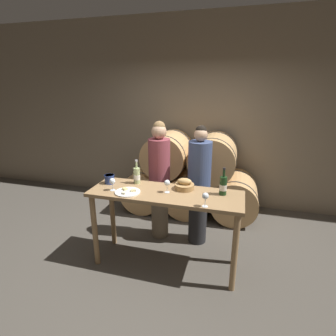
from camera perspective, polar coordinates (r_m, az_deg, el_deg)
The scene contains 14 objects.
ground_plane at distance 3.43m, azimuth -0.55°, elevation -19.95°, with size 10.00×10.00×0.00m, color #4C473F.
stone_wall_back at distance 4.69m, azimuth 6.36°, elevation 11.57°, with size 10.00×0.12×3.20m.
barrel_stack at distance 4.40m, azimuth 4.75°, elevation -2.09°, with size 2.23×0.83×1.36m.
tasting_table at distance 3.01m, azimuth -0.59°, elevation -7.90°, with size 1.73×0.57×0.95m.
person_left at distance 3.58m, azimuth -1.87°, elevation -2.48°, with size 0.29×0.29×1.65m.
person_right at distance 3.47m, azimuth 6.74°, elevation -3.80°, with size 0.30×0.30×1.62m.
wine_bottle_red at distance 2.91m, azimuth 11.91°, elevation -3.77°, with size 0.08×0.08×0.31m.
wine_bottle_white at distance 3.20m, azimuth -6.81°, elevation -1.63°, with size 0.08×0.08×0.30m.
blue_crock at distance 3.26m, azimuth -12.63°, elevation -2.29°, with size 0.12×0.12×0.11m.
bread_basket at distance 3.02m, azimuth 3.59°, elevation -3.72°, with size 0.22×0.22×0.13m.
cheese_plate at distance 2.97m, azimuth -8.79°, elevation -5.16°, with size 0.29×0.29×0.04m.
wine_glass_far_left at distance 3.03m, azimuth -12.04°, elevation -2.88°, with size 0.07×0.07×0.15m.
wine_glass_left at distance 2.91m, azimuth -0.18°, elevation -3.33°, with size 0.07×0.07×0.15m.
wine_glass_center at distance 2.60m, azimuth 8.15°, elevation -6.16°, with size 0.07×0.07×0.15m.
Camera 1 is at (0.76, -2.60, 2.11)m, focal length 28.00 mm.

